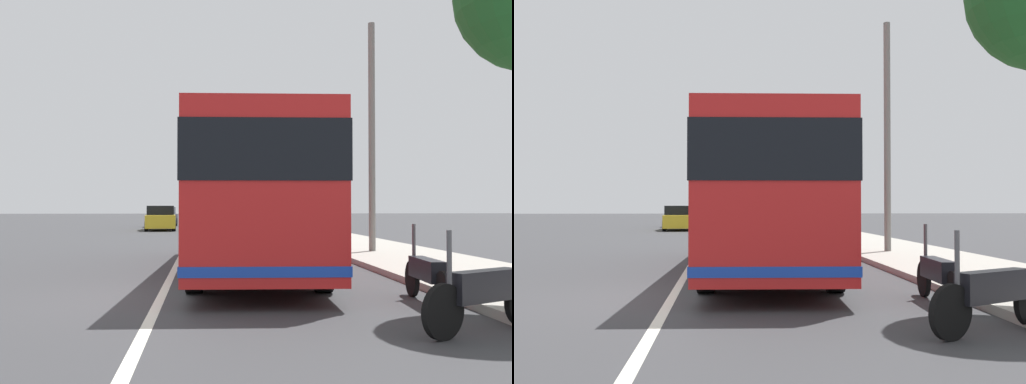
{
  "view_description": "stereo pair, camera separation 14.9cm",
  "coord_description": "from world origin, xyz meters",
  "views": [
    {
      "loc": [
        -10.33,
        -0.75,
        1.57
      ],
      "look_at": [
        4.6,
        -2.03,
        1.92
      ],
      "focal_mm": 41.76,
      "sensor_mm": 36.0,
      "label": 1
    },
    {
      "loc": [
        -10.34,
        -0.9,
        1.57
      ],
      "look_at": [
        4.6,
        -2.03,
        1.92
      ],
      "focal_mm": 41.76,
      "sensor_mm": 36.0,
      "label": 2
    }
  ],
  "objects": [
    {
      "name": "car_behind_bus",
      "position": [
        24.1,
        -1.97,
        0.72
      ],
      "size": [
        4.14,
        1.84,
        1.51
      ],
      "rotation": [
        0.0,
        0.0,
        0.01
      ],
      "color": "#2D7238",
      "rests_on": "ground"
    },
    {
      "name": "motorcycle_by_tree",
      "position": [
        -3.23,
        -4.19,
        0.49
      ],
      "size": [
        1.12,
        1.99,
        1.28
      ],
      "rotation": [
        0.0,
        0.0,
        2.06
      ],
      "color": "black",
      "rests_on": "ground"
    },
    {
      "name": "car_oncoming",
      "position": [
        50.72,
        -2.13,
        0.75
      ],
      "size": [
        4.55,
        1.92,
        1.58
      ],
      "rotation": [
        0.0,
        0.0,
        0.03
      ],
      "color": "navy",
      "rests_on": "ground"
    },
    {
      "name": "ground_plane",
      "position": [
        0.0,
        0.0,
        0.0
      ],
      "size": [
        220.0,
        220.0,
        0.0
      ],
      "primitive_type": "plane",
      "color": "#38383A"
    },
    {
      "name": "sidewalk_curb",
      "position": [
        10.0,
        -6.55,
        0.07
      ],
      "size": [
        110.0,
        3.6,
        0.14
      ],
      "primitive_type": "cube",
      "color": "#9E998E",
      "rests_on": "ground"
    },
    {
      "name": "coach_bus",
      "position": [
        4.14,
        -1.9,
        1.87
      ],
      "size": [
        11.78,
        3.11,
        3.22
      ],
      "rotation": [
        0.0,
        0.0,
        -0.05
      ],
      "color": "red",
      "rests_on": "ground"
    },
    {
      "name": "utility_pole",
      "position": [
        8.15,
        -6.04,
        3.71
      ],
      "size": [
        0.21,
        0.21,
        7.41
      ],
      "primitive_type": "cylinder",
      "color": "slate",
      "rests_on": "ground"
    },
    {
      "name": "lane_divider_line",
      "position": [
        10.0,
        0.0,
        0.0
      ],
      "size": [
        110.0,
        0.16,
        0.01
      ],
      "primitive_type": "cube",
      "color": "silver",
      "rests_on": "ground"
    },
    {
      "name": "car_side_street",
      "position": [
        28.24,
        2.11,
        0.73
      ],
      "size": [
        4.68,
        2.16,
        1.57
      ],
      "rotation": [
        0.0,
        0.0,
        3.21
      ],
      "color": "gold",
      "rests_on": "ground"
    },
    {
      "name": "motorcycle_nearest_curb",
      "position": [
        -1.06,
        -4.28,
        0.47
      ],
      "size": [
        2.21,
        0.31,
        1.26
      ],
      "rotation": [
        0.0,
        0.0,
        -0.06
      ],
      "color": "black",
      "rests_on": "ground"
    },
    {
      "name": "car_ahead_same_lane",
      "position": [
        34.86,
        2.41,
        0.7
      ],
      "size": [
        4.66,
        2.04,
        1.48
      ],
      "rotation": [
        0.0,
        0.0,
        3.12
      ],
      "color": "black",
      "rests_on": "ground"
    }
  ]
}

